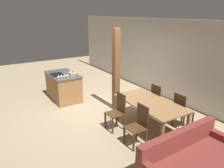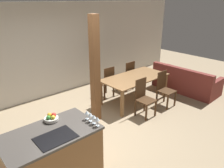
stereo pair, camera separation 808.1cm
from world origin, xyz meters
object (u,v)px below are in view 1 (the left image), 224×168
at_px(kitchen_island, 63,86).
at_px(couch, 191,164).
at_px(wine_glass_near, 59,76).
at_px(wine_glass_middle, 61,76).
at_px(dining_chair_near_right, 138,125).
at_px(dining_chair_far_left, 158,100).
at_px(dining_chair_near_left, 117,111).
at_px(dining_chair_far_right, 182,111).
at_px(dining_table, 150,105).
at_px(wine_glass_end, 67,75).
at_px(timber_post, 116,71).
at_px(wine_glass_far, 64,75).
at_px(fruit_bowl, 72,72).

bearing_deg(kitchen_island, couch, 7.06).
xyz_separation_m(wine_glass_near, wine_glass_middle, (0.00, 0.09, 0.00)).
height_order(dining_chair_near_right, dining_chair_far_left, same).
bearing_deg(dining_chair_near_left, dining_chair_near_right, 0.00).
xyz_separation_m(dining_chair_near_left, dining_chair_far_right, (0.86, 1.42, 0.00)).
bearing_deg(wine_glass_middle, dining_table, 29.65).
bearing_deg(dining_chair_near_left, dining_chair_far_left, 90.00).
xyz_separation_m(wine_glass_end, dining_chair_near_left, (2.06, 0.52, -0.54)).
relative_size(wine_glass_end, dining_table, 0.08).
relative_size(kitchen_island, couch, 0.72).
bearing_deg(dining_chair_far_right, wine_glass_middle, 36.06).
bearing_deg(kitchen_island, timber_post, 32.41).
bearing_deg(dining_chair_far_left, couch, 150.25).
xyz_separation_m(kitchen_island, couch, (4.91, 0.61, -0.18)).
bearing_deg(dining_table, wine_glass_far, -152.01).
xyz_separation_m(wine_glass_middle, dining_table, (2.49, 1.42, -0.39)).
xyz_separation_m(fruit_bowl, dining_chair_far_right, (3.38, 1.58, -0.47)).
distance_m(dining_chair_near_right, dining_chair_far_left, 1.66).
bearing_deg(dining_chair_far_left, timber_post, 38.16).
distance_m(fruit_bowl, wine_glass_middle, 0.72).
distance_m(wine_glass_end, dining_chair_far_left, 2.88).
height_order(wine_glass_far, timber_post, timber_post).
relative_size(wine_glass_end, dining_chair_far_left, 0.16).
distance_m(wine_glass_end, dining_chair_near_left, 2.19).
xyz_separation_m(wine_glass_end, dining_table, (2.49, 1.23, -0.39)).
distance_m(kitchen_island, timber_post, 2.15).
bearing_deg(dining_chair_far_right, fruit_bowl, 25.09).
bearing_deg(fruit_bowl, dining_chair_far_left, 32.12).
xyz_separation_m(wine_glass_far, wine_glass_end, (0.00, 0.09, 0.00)).
height_order(wine_glass_far, dining_table, wine_glass_far).
bearing_deg(kitchen_island, wine_glass_far, -14.14).
bearing_deg(dining_table, dining_chair_far_right, 58.77).
bearing_deg(wine_glass_far, dining_chair_far_left, 44.62).
xyz_separation_m(dining_table, timber_post, (-1.45, -0.09, 0.59)).
bearing_deg(dining_chair_far_left, wine_glass_middle, 45.91).
bearing_deg(couch, wine_glass_far, 98.55).
bearing_deg(fruit_bowl, dining_chair_near_left, 3.78).
height_order(wine_glass_middle, dining_table, wine_glass_middle).
distance_m(fruit_bowl, wine_glass_near, 0.79).
bearing_deg(timber_post, dining_chair_near_left, -31.30).
distance_m(wine_glass_near, wine_glass_end, 0.28).
bearing_deg(fruit_bowl, wine_glass_middle, -49.36).
height_order(fruit_bowl, dining_chair_far_right, fruit_bowl).
xyz_separation_m(fruit_bowl, dining_chair_near_left, (2.52, 0.17, -0.47)).
relative_size(dining_chair_near_left, dining_chair_far_left, 1.00).
bearing_deg(wine_glass_middle, dining_chair_far_left, 45.91).
distance_m(wine_glass_end, dining_table, 2.80).
xyz_separation_m(wine_glass_near, wine_glass_far, (0.00, 0.19, 0.00)).
distance_m(dining_chair_far_left, couch, 2.55).
distance_m(dining_chair_near_left, dining_chair_far_right, 1.66).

